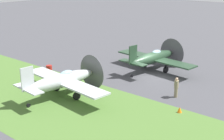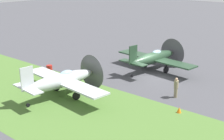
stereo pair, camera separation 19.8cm
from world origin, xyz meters
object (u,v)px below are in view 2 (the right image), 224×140
object	(u,v)px
runway_marker_cone	(179,110)
airplane_lead	(154,58)
airplane_wingman	(62,80)
ground_crew_chief	(176,87)
fuel_drum	(49,69)

from	to	relation	value
runway_marker_cone	airplane_lead	bearing A→B (deg)	133.94
runway_marker_cone	airplane_wingman	bearing A→B (deg)	-159.34
ground_crew_chief	runway_marker_cone	xyz separation A→B (m)	(1.73, -2.50, -0.69)
airplane_lead	runway_marker_cone	world-z (taller)	airplane_lead
ground_crew_chief	airplane_lead	bearing A→B (deg)	12.85
airplane_lead	runway_marker_cone	xyz separation A→B (m)	(7.28, -7.56, -1.19)
airplane_lead	runway_marker_cone	distance (m)	10.56
airplane_wingman	ground_crew_chief	size ratio (longest dim) A/B	5.52
airplane_wingman	runway_marker_cone	world-z (taller)	airplane_wingman
airplane_lead	runway_marker_cone	bearing A→B (deg)	-39.76
airplane_wingman	fuel_drum	distance (m)	6.59
airplane_lead	airplane_wingman	distance (m)	11.16
airplane_wingman	fuel_drum	size ratio (longest dim) A/B	10.62
airplane_lead	airplane_wingman	world-z (taller)	airplane_wingman
airplane_lead	airplane_wingman	xyz separation A→B (m)	(-1.86, -11.00, 0.01)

